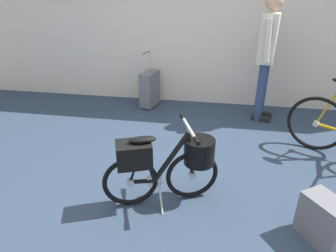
{
  "coord_description": "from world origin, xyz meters",
  "views": [
    {
      "loc": [
        0.42,
        -2.16,
        1.74
      ],
      "look_at": [
        0.01,
        0.27,
        0.55
      ],
      "focal_mm": 31.96,
      "sensor_mm": 36.0,
      "label": 1
    }
  ],
  "objects_px": {
    "backpack_on_floor": "(325,221)",
    "folding_bike_foreground": "(167,162)",
    "visitor_near_wall": "(267,51)",
    "rolling_suitcase": "(150,89)"
  },
  "relations": [
    {
      "from": "backpack_on_floor",
      "to": "folding_bike_foreground",
      "type": "bearing_deg",
      "value": 168.41
    },
    {
      "from": "visitor_near_wall",
      "to": "backpack_on_floor",
      "type": "distance_m",
      "value": 2.34
    },
    {
      "from": "rolling_suitcase",
      "to": "visitor_near_wall",
      "type": "bearing_deg",
      "value": -6.63
    },
    {
      "from": "visitor_near_wall",
      "to": "backpack_on_floor",
      "type": "relative_size",
      "value": 4.13
    },
    {
      "from": "visitor_near_wall",
      "to": "rolling_suitcase",
      "type": "xyz_separation_m",
      "value": [
        -1.61,
        0.19,
        -0.65
      ]
    },
    {
      "from": "visitor_near_wall",
      "to": "rolling_suitcase",
      "type": "height_order",
      "value": "visitor_near_wall"
    },
    {
      "from": "rolling_suitcase",
      "to": "folding_bike_foreground",
      "type": "bearing_deg",
      "value": -73.36
    },
    {
      "from": "folding_bike_foreground",
      "to": "rolling_suitcase",
      "type": "relative_size",
      "value": 1.14
    },
    {
      "from": "visitor_near_wall",
      "to": "backpack_on_floor",
      "type": "height_order",
      "value": "visitor_near_wall"
    },
    {
      "from": "visitor_near_wall",
      "to": "folding_bike_foreground",
      "type": "bearing_deg",
      "value": -116.27
    }
  ]
}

